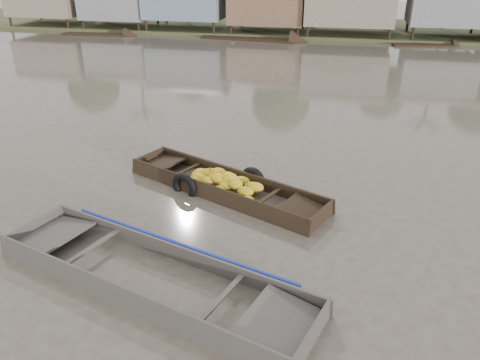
# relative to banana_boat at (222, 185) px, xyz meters

# --- Properties ---
(ground) EXTENTS (120.00, 120.00, 0.00)m
(ground) POSITION_rel_banana_boat_xyz_m (0.55, -1.99, -0.18)
(ground) COLOR #4D443B
(ground) RESTS_ON ground
(banana_boat) EXTENTS (6.12, 3.77, 0.87)m
(banana_boat) POSITION_rel_banana_boat_xyz_m (0.00, 0.00, 0.00)
(banana_boat) COLOR black
(banana_boat) RESTS_ON ground
(viewer_boat) EXTENTS (7.29, 3.88, 0.57)m
(viewer_boat) POSITION_rel_banana_boat_xyz_m (-0.37, -4.19, -0.13)
(viewer_boat) COLOR #413B37
(viewer_boat) RESTS_ON ground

